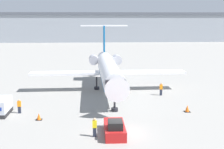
{
  "coord_description": "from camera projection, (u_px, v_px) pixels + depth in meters",
  "views": [
    {
      "loc": [
        -2.44,
        -27.68,
        10.64
      ],
      "look_at": [
        0.0,
        13.13,
        3.26
      ],
      "focal_mm": 50.0,
      "sensor_mm": 36.0,
      "label": 1
    }
  ],
  "objects": [
    {
      "name": "traffic_cone_left",
      "position": [
        39.0,
        117.0,
        33.08
      ],
      "size": [
        0.64,
        0.64,
        0.73
      ],
      "color": "black",
      "rests_on": "ground"
    },
    {
      "name": "luggage_cart",
      "position": [
        1.0,
        107.0,
        34.85
      ],
      "size": [
        1.82,
        3.65,
        1.82
      ],
      "color": "#232326",
      "rests_on": "ground"
    },
    {
      "name": "traffic_cone_right",
      "position": [
        187.0,
        109.0,
        35.93
      ],
      "size": [
        0.67,
        0.67,
        0.79
      ],
      "color": "black",
      "rests_on": "ground"
    },
    {
      "name": "terminal_building",
      "position": [
        98.0,
        27.0,
        145.92
      ],
      "size": [
        180.0,
        16.8,
        13.3
      ],
      "color": "#8C939E",
      "rests_on": "ground"
    },
    {
      "name": "ground_plane",
      "position": [
        120.0,
        133.0,
        29.22
      ],
      "size": [
        600.0,
        600.0,
        0.0
      ],
      "primitive_type": "plane",
      "color": "gray"
    },
    {
      "name": "worker_by_wing",
      "position": [
        161.0,
        89.0,
        43.55
      ],
      "size": [
        0.4,
        0.25,
        1.8
      ],
      "color": "#232838",
      "rests_on": "ground"
    },
    {
      "name": "airplane_main",
      "position": [
        108.0,
        68.0,
        46.23
      ],
      "size": [
        23.08,
        26.96,
        9.43
      ],
      "color": "white",
      "rests_on": "ground"
    },
    {
      "name": "worker_on_apron",
      "position": [
        19.0,
        106.0,
        35.32
      ],
      "size": [
        0.4,
        0.24,
        1.66
      ],
      "color": "#232838",
      "rests_on": "ground"
    },
    {
      "name": "pushback_tug",
      "position": [
        115.0,
        129.0,
        28.84
      ],
      "size": [
        1.86,
        4.51,
        1.63
      ],
      "color": "#B21919",
      "rests_on": "ground"
    },
    {
      "name": "worker_near_tug",
      "position": [
        95.0,
        127.0,
        28.26
      ],
      "size": [
        0.4,
        0.25,
        1.79
      ],
      "color": "#232838",
      "rests_on": "ground"
    }
  ]
}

